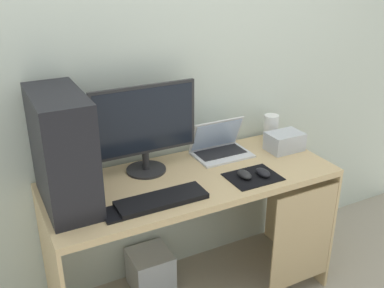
{
  "coord_description": "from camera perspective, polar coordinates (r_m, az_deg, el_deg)",
  "views": [
    {
      "loc": [
        -0.91,
        -1.77,
        1.81
      ],
      "look_at": [
        0.0,
        0.0,
        0.95
      ],
      "focal_mm": 41.39,
      "sensor_mm": 36.0,
      "label": 1
    }
  ],
  "objects": [
    {
      "name": "desk",
      "position": [
        2.32,
        0.58,
        -7.61
      ],
      "size": [
        1.48,
        0.59,
        0.77
      ],
      "color": "tan",
      "rests_on": "ground_plane"
    },
    {
      "name": "pc_tower",
      "position": [
        1.99,
        -16.33,
        -0.78
      ],
      "size": [
        0.21,
        0.46,
        0.52
      ],
      "primitive_type": "cube",
      "color": "black",
      "rests_on": "desk"
    },
    {
      "name": "monitor",
      "position": [
        2.21,
        -6.1,
        2.16
      ],
      "size": [
        0.54,
        0.21,
        0.46
      ],
      "color": "#232326",
      "rests_on": "desk"
    },
    {
      "name": "subwoofer",
      "position": [
        2.68,
        -5.37,
        -15.83
      ],
      "size": [
        0.23,
        0.23,
        0.23
      ],
      "primitive_type": "cube",
      "color": "#B7BCC6",
      "rests_on": "ground_plane"
    },
    {
      "name": "cell_phone",
      "position": [
        1.96,
        -10.42,
        -8.98
      ],
      "size": [
        0.07,
        0.13,
        0.01
      ],
      "primitive_type": "cube",
      "color": "black",
      "rests_on": "desk"
    },
    {
      "name": "mouse_left",
      "position": [
        2.23,
        6.77,
        -3.92
      ],
      "size": [
        0.06,
        0.1,
        0.03
      ],
      "primitive_type": "ellipsoid",
      "color": "#232326",
      "rests_on": "mousepad"
    },
    {
      "name": "keyboard",
      "position": [
        2.03,
        -3.94,
        -7.18
      ],
      "size": [
        0.42,
        0.14,
        0.02
      ],
      "primitive_type": "cube",
      "color": "black",
      "rests_on": "desk"
    },
    {
      "name": "mouse_right",
      "position": [
        2.27,
        9.13,
        -3.65
      ],
      "size": [
        0.06,
        0.1,
        0.03
      ],
      "primitive_type": "ellipsoid",
      "color": "black",
      "rests_on": "mousepad"
    },
    {
      "name": "mousepad",
      "position": [
        2.26,
        7.85,
        -4.21
      ],
      "size": [
        0.26,
        0.2,
        0.0
      ],
      "primitive_type": "cube",
      "color": "black",
      "rests_on": "desk"
    },
    {
      "name": "laptop",
      "position": [
        2.48,
        3.62,
        -0.43
      ],
      "size": [
        0.31,
        0.22,
        0.2
      ],
      "color": "silver",
      "rests_on": "desk"
    },
    {
      "name": "projector",
      "position": [
        2.58,
        11.84,
        0.32
      ],
      "size": [
        0.2,
        0.14,
        0.1
      ],
      "primitive_type": "cube",
      "color": "#B7BCC6",
      "rests_on": "desk"
    },
    {
      "name": "speaker",
      "position": [
        2.69,
        10.13,
        2.1
      ],
      "size": [
        0.09,
        0.09,
        0.16
      ],
      "primitive_type": "cylinder",
      "color": "white",
      "rests_on": "desk"
    },
    {
      "name": "wall_back",
      "position": [
        2.35,
        -3.77,
        10.91
      ],
      "size": [
        4.0,
        0.05,
        2.6
      ],
      "color": "beige",
      "rests_on": "ground_plane"
    }
  ]
}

